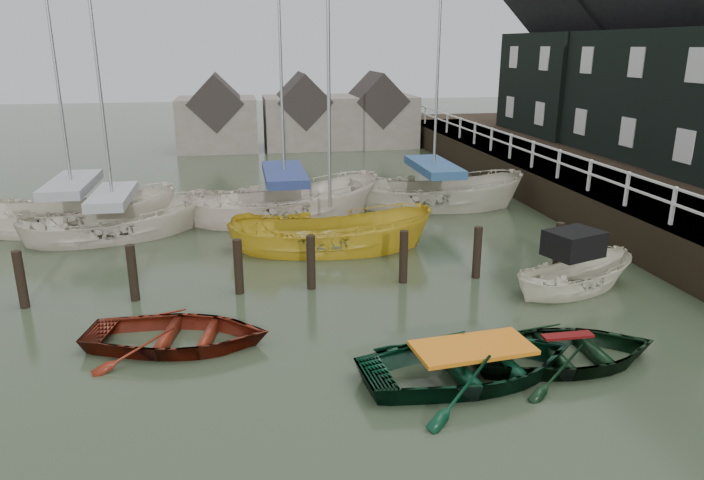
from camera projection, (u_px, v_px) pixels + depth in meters
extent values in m
plane|color=#2C3723|center=(384.00, 336.00, 13.34)|extent=(120.00, 120.00, 0.00)
cube|color=black|center=(568.00, 169.00, 23.93)|extent=(3.00, 32.00, 0.20)
cube|color=silver|center=(534.00, 142.00, 23.36)|extent=(0.06, 32.00, 0.06)
cube|color=silver|center=(533.00, 153.00, 23.48)|extent=(0.06, 32.00, 0.06)
cube|color=black|center=(690.00, 198.00, 25.28)|extent=(14.00, 38.00, 1.50)
cube|color=black|center=(673.00, 93.00, 25.97)|extent=(6.00, 7.00, 5.00)
cube|color=black|center=(584.00, 84.00, 32.54)|extent=(6.40, 7.00, 5.00)
cylinder|color=black|center=(22.00, 288.00, 14.65)|extent=(0.22, 0.22, 1.80)
cylinder|color=black|center=(134.00, 281.00, 15.07)|extent=(0.22, 0.22, 1.80)
cylinder|color=black|center=(239.00, 274.00, 15.50)|extent=(0.22, 0.22, 1.80)
cylinder|color=black|center=(311.00, 270.00, 15.80)|extent=(0.22, 0.22, 1.80)
cylinder|color=black|center=(403.00, 264.00, 16.21)|extent=(0.22, 0.22, 1.80)
cylinder|color=black|center=(477.00, 260.00, 16.55)|extent=(0.22, 0.22, 1.80)
cylinder|color=black|center=(557.00, 255.00, 16.94)|extent=(0.22, 0.22, 1.80)
cube|color=#665B51|center=(217.00, 124.00, 36.64)|extent=(4.50, 4.00, 3.00)
cube|color=#282321|center=(216.00, 101.00, 36.25)|extent=(3.18, 4.08, 3.18)
cube|color=#665B51|center=(303.00, 122.00, 37.48)|extent=(4.50, 4.00, 3.00)
cube|color=#282321|center=(302.00, 100.00, 37.10)|extent=(3.18, 4.08, 3.18)
cube|color=#665B51|center=(376.00, 121.00, 38.25)|extent=(4.50, 4.00, 3.00)
cube|color=#282321|center=(376.00, 99.00, 37.86)|extent=(3.18, 4.08, 3.18)
imported|color=#601A0D|center=(179.00, 345.00, 12.93)|extent=(4.20, 3.36, 0.78)
imported|color=black|center=(471.00, 378.00, 11.67)|extent=(4.47, 3.39, 0.87)
imported|color=black|center=(565.00, 363.00, 12.22)|extent=(3.82, 2.77, 0.78)
imported|color=beige|center=(573.00, 289.00, 15.88)|extent=(3.91, 2.49, 1.41)
cube|color=black|center=(574.00, 243.00, 15.72)|extent=(1.55, 1.37, 0.65)
imported|color=beige|center=(117.00, 237.00, 20.21)|extent=(6.12, 3.63, 2.22)
cylinder|color=#B2B2B7|center=(96.00, 60.00, 18.57)|extent=(0.10, 0.10, 8.57)
cube|color=#929397|center=(112.00, 196.00, 19.81)|extent=(3.36, 1.96, 0.30)
imported|color=beige|center=(286.00, 218.00, 22.38)|extent=(7.33, 3.79, 2.70)
cylinder|color=#B2B2B7|center=(280.00, 56.00, 20.72)|extent=(0.10, 0.10, 8.17)
cube|color=navy|center=(284.00, 174.00, 21.90)|extent=(4.02, 2.03, 0.30)
imported|color=gold|center=(330.00, 249.00, 19.04)|extent=(6.36, 2.97, 2.37)
cylinder|color=#B2B2B7|center=(329.00, 85.00, 17.60)|extent=(0.10, 0.10, 7.09)
imported|color=beige|center=(432.00, 207.00, 24.02)|extent=(7.08, 3.97, 2.58)
cylinder|color=#B2B2B7|center=(440.00, 21.00, 22.02)|extent=(0.10, 0.10, 10.60)
cube|color=navy|center=(434.00, 167.00, 23.56)|extent=(3.89, 2.14, 0.30)
imported|color=beige|center=(77.00, 229.00, 21.11)|extent=(6.70, 2.70, 2.56)
cylinder|color=#B2B2B7|center=(56.00, 72.00, 19.59)|extent=(0.10, 0.10, 7.42)
cube|color=gray|center=(71.00, 184.00, 20.66)|extent=(3.68, 1.44, 0.30)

